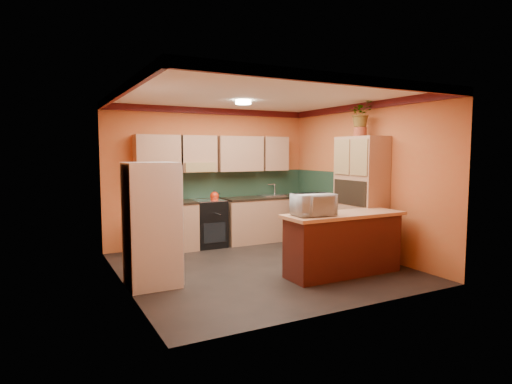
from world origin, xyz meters
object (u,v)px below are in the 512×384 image
Objects in this scene: base_cabinets_back at (238,222)px; microwave at (313,205)px; fridge at (151,224)px; stove at (209,223)px; pantry at (361,198)px; breakfast_bar at (343,245)px.

base_cabinets_back is 6.39× the size of microwave.
microwave is at bearing -20.63° from fridge.
stove is 2.84m from microwave.
stove is 0.54× the size of fridge.
pantry reaches higher than base_cabinets_back.
fridge is at bearing 163.72° from microwave.
stove is 1.59× the size of microwave.
base_cabinets_back is 2.03× the size of breakfast_bar.
stove is at bearing 134.83° from pantry.
pantry reaches higher than breakfast_bar.
breakfast_bar is (0.47, -2.71, 0.00)m from base_cabinets_back.
fridge is (-1.58, -1.92, 0.39)m from stove.
breakfast_bar is at bearing -143.37° from pantry.
microwave is at bearing 180.00° from breakfast_bar.
breakfast_bar is (1.09, -2.71, -0.02)m from stove.
breakfast_bar is (2.68, -0.80, -0.41)m from fridge.
microwave is (0.54, -2.71, 0.63)m from stove.
microwave is at bearing -91.85° from base_cabinets_back.
fridge is 2.98× the size of microwave.
fridge reaches higher than microwave.
stove is 0.51× the size of breakfast_bar.
breakfast_bar is at bearing 4.36° from microwave.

